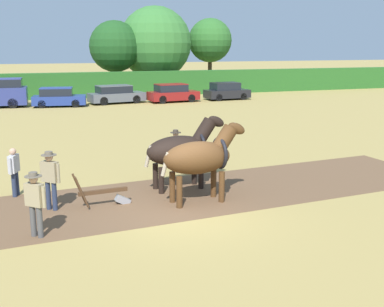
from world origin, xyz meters
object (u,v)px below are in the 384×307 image
tree_center_left (115,46)px  parked_car_center (173,93)px  draft_horse_lead_right (182,150)px  parked_car_left (59,97)px  plow (108,195)px  draft_horse_lead_left (201,157)px  farmer_onlooker_right (14,169)px  farmer_beside_team (176,148)px  parked_car_center_right (226,91)px  parked_car_center_left (116,95)px  tree_center_right (210,41)px  farmer_at_plow (50,176)px  tree_center (155,43)px  farmer_onlooker_left (35,200)px

tree_center_left → parked_car_center: size_ratio=1.63×
draft_horse_lead_right → parked_car_left: size_ratio=0.69×
plow → parked_car_left: 24.84m
draft_horse_lead_left → parked_car_left: (-2.51, 25.39, -0.68)m
plow → farmer_onlooker_right: (-2.59, 1.86, 0.56)m
farmer_beside_team → parked_car_center_right: 24.90m
draft_horse_lead_right → farmer_onlooker_right: size_ratio=1.87×
farmer_beside_team → parked_car_left: (-2.83, 21.81, -0.22)m
parked_car_center_left → parked_car_center: (4.66, -0.57, 0.01)m
tree_center_right → draft_horse_lead_right: 37.97m
farmer_at_plow → parked_car_center_right: 29.72m
parked_car_center_left → draft_horse_lead_left: bearing=-104.4°
farmer_onlooker_right → parked_car_center: farmer_onlooker_right is taller
draft_horse_lead_right → parked_car_left: (-2.40, 23.86, -0.61)m
draft_horse_lead_right → farmer_at_plow: draft_horse_lead_right is taller
tree_center_right → farmer_beside_team: bearing=-112.9°
tree_center → parked_car_center: (-1.22, -10.22, -4.14)m
tree_center_right → parked_car_left: size_ratio=1.79×
farmer_beside_team → farmer_onlooker_left: 7.03m
tree_center_right → farmer_onlooker_right: tree_center_right is taller
plow → farmer_at_plow: size_ratio=0.98×
tree_center → plow: 37.03m
draft_horse_lead_left → tree_center_right: bearing=64.2°
farmer_at_plow → draft_horse_lead_right: bearing=-36.8°
farmer_onlooker_right → parked_car_center_right: 28.85m
tree_center → farmer_beside_team: (-7.63, -32.15, -3.95)m
draft_horse_lead_left → parked_car_left: bearing=91.1°
tree_center_right → parked_car_center: 14.01m
farmer_onlooker_left → parked_car_center: 29.15m
tree_center → tree_center_right: size_ratio=1.14×
draft_horse_lead_left → farmer_onlooker_right: (-5.31, 2.41, -0.51)m
draft_horse_lead_left → parked_car_center_right: (11.68, 25.73, -0.67)m
farmer_onlooker_left → parked_car_center_right: size_ratio=0.42×
draft_horse_lead_left → farmer_onlooker_left: size_ratio=1.69×
tree_center_left → plow: size_ratio=4.15×
draft_horse_lead_right → plow: bearing=-164.1°
plow → draft_horse_lead_left: bearing=-16.0°
tree_center_right → draft_horse_lead_left: (-14.23, -36.47, -3.75)m
farmer_onlooker_left → parked_car_center: size_ratio=0.38×
draft_horse_lead_left → plow: bearing=164.0°
farmer_onlooker_left → parked_car_center_left: size_ratio=0.35×
farmer_at_plow → farmer_beside_team: farmer_at_plow is taller
farmer_at_plow → farmer_onlooker_left: bearing=-151.2°
farmer_beside_team → parked_car_center: size_ratio=0.37×
farmer_onlooker_left → farmer_onlooker_right: size_ratio=1.08×
farmer_beside_team → parked_car_left: 21.99m
tree_center_right → draft_horse_lead_right: (-14.34, -34.95, -3.83)m
tree_center_right → farmer_onlooker_right: (-19.54, -34.06, -4.26)m
tree_center → parked_car_center_right: size_ratio=2.18×
draft_horse_lead_left → farmer_beside_team: size_ratio=1.75×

